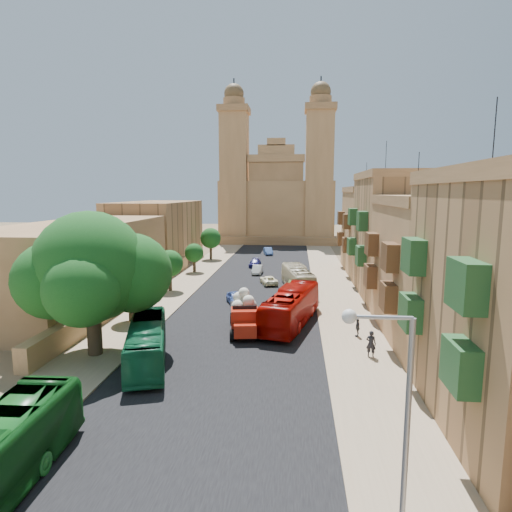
% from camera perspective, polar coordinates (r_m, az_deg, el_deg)
% --- Properties ---
extents(ground, '(260.00, 260.00, 0.00)m').
position_cam_1_polar(ground, '(27.24, -5.52, -16.64)').
color(ground, brown).
extents(road_surface, '(14.00, 140.00, 0.01)m').
position_cam_1_polar(road_surface, '(55.61, 0.40, -3.46)').
color(road_surface, black).
rests_on(road_surface, ground).
extents(sidewalk_east, '(5.00, 140.00, 0.01)m').
position_cam_1_polar(sidewalk_east, '(55.59, 10.22, -3.61)').
color(sidewalk_east, '#947C61').
rests_on(sidewalk_east, ground).
extents(sidewalk_west, '(5.00, 140.00, 0.01)m').
position_cam_1_polar(sidewalk_west, '(57.23, -9.13, -3.23)').
color(sidewalk_west, '#947C61').
rests_on(sidewalk_west, ground).
extents(kerb_east, '(0.25, 140.00, 0.12)m').
position_cam_1_polar(kerb_east, '(55.43, 7.64, -3.52)').
color(kerb_east, '#947C61').
rests_on(kerb_east, ground).
extents(kerb_west, '(0.25, 140.00, 0.12)m').
position_cam_1_polar(kerb_west, '(56.64, -6.68, -3.24)').
color(kerb_west, '#947C61').
rests_on(kerb_west, ground).
extents(townhouse_b, '(9.00, 14.00, 14.90)m').
position_cam_1_polar(townhouse_b, '(37.35, 22.72, -1.24)').
color(townhouse_b, '#9E7247').
rests_on(townhouse_b, ground).
extents(townhouse_c, '(9.00, 14.00, 17.40)m').
position_cam_1_polar(townhouse_c, '(50.63, 18.19, 2.83)').
color(townhouse_c, '#A97A4C').
rests_on(townhouse_c, ground).
extents(townhouse_d, '(9.00, 14.00, 15.90)m').
position_cam_1_polar(townhouse_d, '(64.37, 15.46, 3.41)').
color(townhouse_d, '#9E7247').
rests_on(townhouse_d, ground).
extents(west_wall, '(1.00, 40.00, 1.80)m').
position_cam_1_polar(west_wall, '(48.65, -15.57, -4.45)').
color(west_wall, '#9E7247').
rests_on(west_wall, ground).
extents(west_building_low, '(10.00, 28.00, 8.40)m').
position_cam_1_polar(west_building_low, '(48.54, -22.65, -0.86)').
color(west_building_low, olive).
rests_on(west_building_low, ground).
extents(west_building_mid, '(10.00, 22.00, 10.00)m').
position_cam_1_polar(west_building_mid, '(72.21, -12.97, 3.10)').
color(west_building_mid, '#A97A4C').
rests_on(west_building_mid, ground).
extents(church, '(28.00, 22.50, 36.30)m').
position_cam_1_polar(church, '(102.92, 2.85, 7.39)').
color(church, '#9E7247').
rests_on(church, ground).
extents(ficus_tree, '(10.31, 9.48, 10.31)m').
position_cam_1_polar(ficus_tree, '(32.06, -21.01, -1.87)').
color(ficus_tree, '#3B2C1D').
rests_on(ficus_tree, ground).
extents(street_tree_a, '(3.07, 3.07, 4.71)m').
position_cam_1_polar(street_tree_a, '(40.01, -16.45, -3.96)').
color(street_tree_a, '#3B2C1D').
rests_on(street_tree_a, ground).
extents(street_tree_b, '(3.16, 3.16, 4.86)m').
position_cam_1_polar(street_tree_b, '(51.10, -11.45, -1.00)').
color(street_tree_b, '#3B2C1D').
rests_on(street_tree_b, ground).
extents(street_tree_c, '(2.73, 2.73, 4.19)m').
position_cam_1_polar(street_tree_c, '(62.60, -8.25, 0.39)').
color(street_tree_c, '#3B2C1D').
rests_on(street_tree_c, ground).
extents(street_tree_d, '(3.55, 3.55, 5.45)m').
position_cam_1_polar(street_tree_d, '(74.11, -6.07, 2.36)').
color(street_tree_d, '#3B2C1D').
rests_on(street_tree_d, ground).
extents(streetlamp, '(2.11, 0.44, 8.22)m').
position_cam_1_polar(streetlamp, '(14.03, 17.61, -18.88)').
color(streetlamp, gray).
rests_on(streetlamp, ground).
extents(red_truck, '(3.20, 6.32, 3.54)m').
position_cam_1_polar(red_truck, '(35.90, -1.58, -7.66)').
color(red_truck, '#AB1E0D').
rests_on(red_truck, ground).
extents(olive_pickup, '(2.26, 4.79, 1.96)m').
position_cam_1_polar(olive_pickup, '(45.43, 5.59, -5.01)').
color(olive_pickup, '#3A481B').
rests_on(olive_pickup, ground).
extents(bus_green_north, '(5.21, 10.36, 2.82)m').
position_cam_1_polar(bus_green_north, '(30.73, -14.33, -11.05)').
color(bus_green_north, '#146239').
rests_on(bus_green_north, ground).
extents(bus_red_east, '(5.29, 11.72, 3.18)m').
position_cam_1_polar(bus_red_east, '(37.85, 4.73, -6.78)').
color(bus_red_east, '#A20A04').
rests_on(bus_red_east, ground).
extents(bus_cream_east, '(4.23, 10.34, 2.81)m').
position_cam_1_polar(bus_cream_east, '(50.98, 5.59, -3.00)').
color(bus_cream_east, beige).
rests_on(bus_cream_east, ground).
extents(car_blue_a, '(2.68, 4.03, 1.27)m').
position_cam_1_polar(car_blue_a, '(44.73, -2.76, -5.62)').
color(car_blue_a, '#385299').
rests_on(car_blue_a, ground).
extents(car_white_a, '(1.38, 3.74, 1.22)m').
position_cam_1_polar(car_white_a, '(60.92, 0.18, -1.82)').
color(car_white_a, beige).
rests_on(car_white_a, ground).
extents(car_cream, '(2.77, 4.24, 1.08)m').
position_cam_1_polar(car_cream, '(54.10, 1.70, -3.23)').
color(car_cream, '#FFF5CC').
rests_on(car_cream, ground).
extents(car_dkblue, '(1.72, 4.02, 1.15)m').
position_cam_1_polar(car_dkblue, '(66.75, -0.13, -0.94)').
color(car_dkblue, '#12124D').
rests_on(car_dkblue, ground).
extents(car_white_b, '(1.45, 3.59, 1.22)m').
position_cam_1_polar(car_white_b, '(62.67, 4.88, -1.56)').
color(car_white_b, silver).
rests_on(car_white_b, ground).
extents(car_blue_b, '(2.16, 4.19, 1.31)m').
position_cam_1_polar(car_blue_b, '(79.61, 1.62, 0.66)').
color(car_blue_b, '#4B6EB8').
rests_on(car_blue_b, ground).
extents(pedestrian_a, '(0.81, 0.67, 1.91)m').
position_cam_1_polar(pedestrian_a, '(31.85, 15.08, -11.23)').
color(pedestrian_a, black).
rests_on(pedestrian_a, ground).
extents(pedestrian_c, '(0.42, 0.90, 1.50)m').
position_cam_1_polar(pedestrian_c, '(35.81, 13.39, -9.29)').
color(pedestrian_c, '#393A3C').
rests_on(pedestrian_c, ground).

